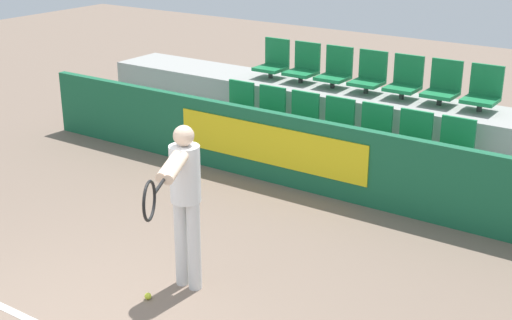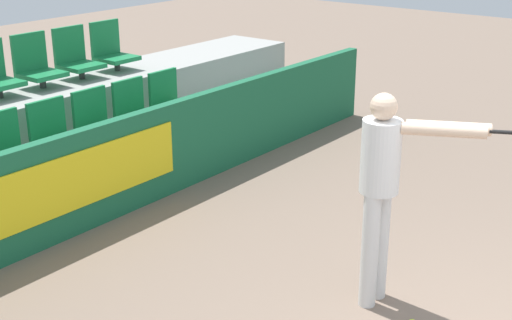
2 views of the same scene
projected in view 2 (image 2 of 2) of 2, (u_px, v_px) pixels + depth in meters
barrier_wall at (102, 173)px, 6.73m from camera, size 9.21×0.14×0.97m
bleacher_tier_front at (67, 183)px, 7.15m from camera, size 8.81×0.96×0.48m
bleacher_tier_middle at (8, 142)px, 7.62m from camera, size 8.81×0.96×0.96m
stadium_chair_2 at (7, 149)px, 6.65m from camera, size 0.43×0.42×0.59m
stadium_chair_3 at (55, 135)px, 7.06m from camera, size 0.43×0.42×0.59m
stadium_chair_4 at (97, 122)px, 7.46m from camera, size 0.43×0.42×0.59m
stadium_chair_5 at (136, 111)px, 7.87m from camera, size 0.43×0.42×0.59m
stadium_chair_6 at (170, 101)px, 8.27m from camera, size 0.43×0.42×0.59m
stadium_chair_11 at (36, 65)px, 7.85m from camera, size 0.43×0.42×0.59m
stadium_chair_12 at (76, 57)px, 8.25m from camera, size 0.43×0.42×0.59m
stadium_chair_13 at (112, 50)px, 8.66m from camera, size 0.43×0.42×0.59m
tennis_player at (390, 180)px, 5.16m from camera, size 0.76×1.34×1.65m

